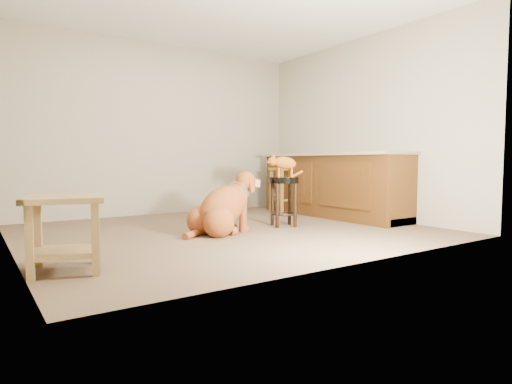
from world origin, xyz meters
TOP-DOWN VIEW (x-y plane):
  - floor at (0.00, 0.00)m, footprint 4.50×4.00m
  - room_shell at (0.00, 0.00)m, footprint 4.54×4.04m
  - cabinet_run at (1.94, 0.30)m, footprint 0.70×2.56m
  - padded_stool at (0.74, -0.09)m, footprint 0.41×0.41m
  - wood_stool at (1.62, 1.02)m, footprint 0.42×0.42m
  - side_table at (-1.97, -0.96)m, footprint 0.66×0.66m
  - golden_retriever at (-0.17, -0.15)m, footprint 1.15×0.65m
  - tabby_kitten at (0.73, -0.09)m, footprint 0.50×0.25m

SIDE VIEW (x-z plane):
  - floor at x=0.00m, z-range -0.01..0.01m
  - golden_retriever at x=-0.17m, z-range -0.09..0.65m
  - side_table at x=-1.97m, z-range 0.09..0.65m
  - wood_stool at x=1.62m, z-range 0.01..0.73m
  - padded_stool at x=0.74m, z-range 0.13..0.75m
  - cabinet_run at x=1.94m, z-range -0.03..0.91m
  - tabby_kitten at x=0.73m, z-range 0.63..0.95m
  - room_shell at x=0.00m, z-range 0.37..2.99m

